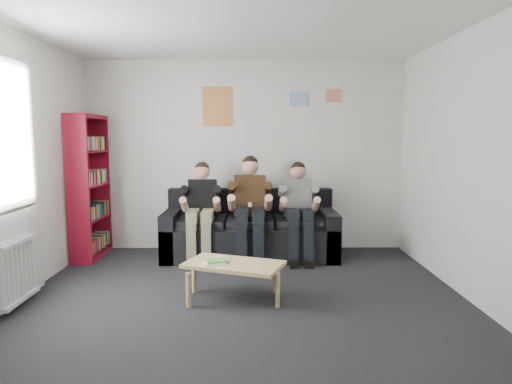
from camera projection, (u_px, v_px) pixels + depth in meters
room_shell at (242, 168)px, 4.06m from camera, size 5.00×5.00×5.00m
sofa at (250, 233)px, 6.23m from camera, size 2.31×0.94×0.89m
bookshelf at (90, 187)px, 6.09m from camera, size 0.29×0.86×1.91m
coffee_table at (234, 267)px, 4.54m from camera, size 0.95×0.52×0.38m
game_cases at (216, 262)px, 4.50m from camera, size 0.22×0.18×0.03m
person_left at (201, 211)px, 5.98m from camera, size 0.37×0.80×1.29m
person_middle at (250, 209)px, 5.98m from camera, size 0.41×0.89×1.37m
person_right at (299, 211)px, 5.99m from camera, size 0.37×0.80×1.29m
radiator at (18, 271)px, 4.36m from camera, size 0.10×0.64×0.60m
window at (6, 200)px, 4.28m from camera, size 0.05×1.30×2.36m
poster_large at (217, 106)px, 6.44m from camera, size 0.42×0.01×0.55m
poster_blue at (299, 99)px, 6.44m from camera, size 0.25×0.01×0.20m
poster_pink at (334, 96)px, 6.44m from camera, size 0.22×0.01×0.18m
poster_sign at (174, 92)px, 6.41m from camera, size 0.20×0.01×0.14m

